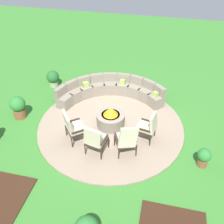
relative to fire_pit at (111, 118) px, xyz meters
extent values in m
plane|color=#387A2D|center=(0.00, 0.00, -0.34)|extent=(24.00, 24.00, 0.00)
cylinder|color=gray|center=(0.00, 0.00, -0.31)|extent=(4.87, 4.87, 0.06)
cylinder|color=gray|center=(0.00, 0.00, -0.06)|extent=(0.94, 0.94, 0.44)
cylinder|color=black|center=(0.00, 0.00, 0.13)|extent=(0.61, 0.61, 0.06)
cone|color=orange|center=(0.00, 0.00, 0.30)|extent=(0.49, 0.49, 0.28)
cube|color=gray|center=(1.36, 1.41, -0.05)|extent=(0.67, 0.67, 0.45)
cube|color=gray|center=(1.46, 1.52, 0.34)|extent=(0.47, 0.46, 0.33)
cube|color=gray|center=(0.97, 1.71, -0.05)|extent=(0.66, 0.64, 0.45)
cube|color=gray|center=(1.04, 1.84, 0.34)|extent=(0.52, 0.39, 0.33)
cube|color=gray|center=(0.51, 1.90, -0.05)|extent=(0.60, 0.57, 0.45)
cube|color=gray|center=(0.55, 2.04, 0.34)|extent=(0.53, 0.29, 0.33)
cube|color=gray|center=(0.02, 1.96, -0.05)|extent=(0.51, 0.46, 0.45)
cube|color=gray|center=(0.02, 2.11, 0.34)|extent=(0.51, 0.17, 0.33)
cube|color=gray|center=(-0.47, 1.91, -0.05)|extent=(0.60, 0.56, 0.45)
cube|color=gray|center=(-0.50, 2.05, 0.34)|extent=(0.53, 0.28, 0.33)
cube|color=gray|center=(-0.93, 1.73, -0.05)|extent=(0.66, 0.63, 0.45)
cube|color=gray|center=(-1.00, 1.86, 0.34)|extent=(0.52, 0.38, 0.33)
cube|color=gray|center=(-1.33, 1.45, -0.05)|extent=(0.68, 0.67, 0.45)
cube|color=gray|center=(-1.43, 1.55, 0.34)|extent=(0.48, 0.46, 0.33)
cube|color=gray|center=(-1.65, 1.07, -0.05)|extent=(0.65, 0.67, 0.45)
cube|color=gray|center=(-1.77, 1.15, 0.34)|extent=(0.41, 0.51, 0.33)
cube|color=gray|center=(-1.86, 0.63, -0.05)|extent=(0.59, 0.62, 0.45)
cube|color=gray|center=(-2.00, 0.67, 0.34)|extent=(0.31, 0.53, 0.33)
cube|color=#93B756|center=(-1.29, 1.41, 0.27)|extent=(0.26, 0.26, 0.20)
cube|color=#93B756|center=(0.02, 1.91, 0.27)|extent=(0.20, 0.17, 0.19)
cube|color=#93B756|center=(1.33, 1.38, 0.26)|extent=(0.22, 0.21, 0.17)
cylinder|color=#2D2319|center=(-0.87, -0.51, -0.09)|extent=(0.04, 0.04, 0.38)
cylinder|color=#2D2319|center=(-0.50, -0.96, -0.09)|extent=(0.04, 0.04, 0.38)
cylinder|color=#2D2319|center=(-1.26, -0.83, -0.09)|extent=(0.04, 0.04, 0.38)
cylinder|color=#2D2319|center=(-0.90, -1.28, -0.09)|extent=(0.04, 0.04, 0.38)
cube|color=#2D2319|center=(-0.88, -0.90, 0.12)|extent=(0.80, 0.82, 0.05)
cube|color=beige|center=(-0.88, -0.90, 0.19)|extent=(0.74, 0.75, 0.09)
cube|color=beige|center=(-1.06, -1.04, 0.47)|extent=(0.44, 0.58, 0.71)
cube|color=#2D2319|center=(-1.06, -0.68, 0.26)|extent=(0.39, 0.33, 0.04)
cube|color=#2D2319|center=(-0.71, -1.11, 0.26)|extent=(0.39, 0.33, 0.04)
cylinder|color=#2D2319|center=(-0.33, -0.95, -0.09)|extent=(0.04, 0.04, 0.38)
cylinder|color=#2D2319|center=(0.18, -1.04, -0.09)|extent=(0.04, 0.04, 0.38)
cylinder|color=#2D2319|center=(-0.42, -1.46, -0.09)|extent=(0.04, 0.04, 0.38)
cylinder|color=#2D2319|center=(0.08, -1.55, -0.09)|extent=(0.04, 0.04, 0.38)
cube|color=#2D2319|center=(-0.12, -1.25, 0.12)|extent=(0.64, 0.65, 0.05)
cube|color=beige|center=(-0.12, -1.25, 0.19)|extent=(0.59, 0.60, 0.09)
cube|color=beige|center=(-0.17, -1.48, 0.45)|extent=(0.57, 0.19, 0.66)
cube|color=#2D2319|center=(-0.36, -1.21, 0.26)|extent=(0.14, 0.47, 0.04)
cube|color=#2D2319|center=(0.12, -1.30, 0.26)|extent=(0.14, 0.47, 0.04)
cylinder|color=#2D2319|center=(0.33, -0.91, -0.09)|extent=(0.04, 0.04, 0.38)
cylinder|color=#2D2319|center=(0.81, -0.69, -0.09)|extent=(0.04, 0.04, 0.38)
cylinder|color=#2D2319|center=(0.57, -1.41, -0.09)|extent=(0.04, 0.04, 0.38)
cylinder|color=#2D2319|center=(1.04, -1.19, -0.09)|extent=(0.04, 0.04, 0.38)
cube|color=#2D2319|center=(0.69, -1.05, 0.12)|extent=(0.76, 0.77, 0.05)
cube|color=beige|center=(0.69, -1.05, 0.19)|extent=(0.70, 0.71, 0.09)
cube|color=beige|center=(0.80, -1.28, 0.48)|extent=(0.56, 0.37, 0.73)
cube|color=#2D2319|center=(0.46, -1.16, 0.26)|extent=(0.26, 0.47, 0.04)
cube|color=#2D2319|center=(0.91, -0.94, 0.26)|extent=(0.26, 0.47, 0.04)
cylinder|color=#2D2319|center=(0.90, -0.57, -0.09)|extent=(0.04, 0.04, 0.38)
cylinder|color=#2D2319|center=(1.00, -0.10, -0.09)|extent=(0.04, 0.04, 0.38)
cylinder|color=#2D2319|center=(1.39, -0.68, -0.09)|extent=(0.04, 0.04, 0.38)
cylinder|color=#2D2319|center=(1.49, -0.20, -0.09)|extent=(0.04, 0.04, 0.38)
cube|color=#2D2319|center=(1.20, -0.39, 0.12)|extent=(0.64, 0.63, 0.05)
cube|color=beige|center=(1.20, -0.39, 0.19)|extent=(0.59, 0.58, 0.09)
cube|color=beige|center=(1.42, -0.44, 0.43)|extent=(0.26, 0.52, 0.59)
cube|color=#2D2319|center=(1.15, -0.61, 0.26)|extent=(0.46, 0.15, 0.04)
cube|color=#2D2319|center=(1.25, -0.16, 0.26)|extent=(0.46, 0.15, 0.04)
cylinder|color=#A89E8E|center=(-2.89, 1.96, -0.23)|extent=(0.35, 0.35, 0.23)
sphere|color=#236028|center=(-2.89, 1.96, 0.08)|extent=(0.51, 0.51, 0.51)
cylinder|color=brown|center=(-3.22, -0.23, -0.18)|extent=(0.42, 0.42, 0.33)
sphere|color=#2D7A33|center=(-3.22, -0.23, 0.22)|extent=(0.53, 0.53, 0.53)
cylinder|color=brown|center=(2.92, -1.06, -0.21)|extent=(0.29, 0.29, 0.26)
sphere|color=#2D7A33|center=(2.92, -1.06, 0.07)|extent=(0.38, 0.38, 0.38)
camera|label=1|loc=(1.50, -6.29, 5.35)|focal=40.68mm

